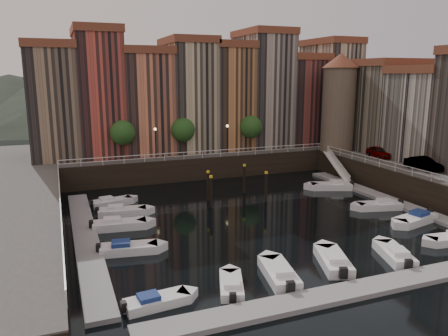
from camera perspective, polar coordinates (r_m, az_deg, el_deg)
name	(u,v)px	position (r m, az deg, el deg)	size (l,w,h in m)	color
ground	(253,215)	(44.34, 3.78, -6.14)	(200.00, 200.00, 0.00)	black
quay_far	(182,156)	(67.73, -5.46, 1.52)	(80.00, 20.00, 3.00)	black
dock_left	(86,238)	(39.63, -17.61, -8.69)	(2.00, 28.00, 0.35)	gray
dock_right	(388,200)	(52.20, 20.67, -3.90)	(2.00, 28.00, 0.35)	gray
dock_near	(362,289)	(30.86, 17.59, -14.82)	(30.00, 2.00, 0.35)	gray
mountains	(118,93)	(149.56, -13.74, 9.47)	(145.00, 100.00, 18.00)	#2D382D
far_terrace	(207,95)	(65.25, -2.18, 9.53)	(48.70, 10.30, 17.50)	#8B7058
right_terrace	(433,110)	(61.18, 25.63, 6.89)	(9.30, 24.30, 14.00)	#786E5B
corner_tower	(339,101)	(64.94, 14.75, 8.47)	(5.20, 5.20, 13.80)	#6B5B4C
promenade_trees	(188,130)	(59.17, -4.75, 4.99)	(21.20, 3.20, 5.20)	black
street_lamps	(192,136)	(58.41, -4.15, 4.23)	(10.36, 0.36, 4.18)	black
railings	(235,169)	(47.66, 1.38, -0.10)	(36.08, 34.04, 0.52)	white
gangway	(337,165)	(60.67, 14.57, 0.35)	(2.78, 8.32, 3.73)	white
mooring_pilings	(233,186)	(48.81, 1.15, -2.39)	(6.70, 4.84, 3.78)	black
boat_left_0	(156,302)	(28.10, -8.93, -16.85)	(4.25, 1.91, 0.96)	white
boat_left_1	(127,248)	(35.98, -12.50, -10.22)	(4.86, 2.43, 1.09)	white
boat_left_2	(118,225)	(41.47, -13.64, -7.21)	(5.19, 2.44, 1.17)	white
boat_left_3	(121,212)	(45.25, -13.28, -5.56)	(5.09, 2.49, 1.14)	white
boat_left_4	(111,202)	(48.92, -14.54, -4.33)	(4.67, 2.49, 1.05)	white
boat_right_1	(416,219)	(45.65, 23.76, -6.11)	(5.27, 2.95, 1.18)	white
boat_right_2	(380,205)	(48.91, 19.72, -4.63)	(5.02, 2.82, 1.12)	white
boat_right_4	(332,186)	(55.53, 13.94, -2.29)	(5.31, 3.52, 1.20)	white
boat_near_0	(231,285)	(29.63, 0.96, -15.09)	(2.66, 4.16, 0.94)	white
boat_near_1	(279,274)	(31.24, 7.24, -13.53)	(2.71, 5.20, 1.16)	white
boat_near_2	(334,261)	(33.86, 14.11, -11.71)	(3.37, 5.24, 1.18)	white
boat_near_3	(395,254)	(36.54, 21.41, -10.45)	(3.03, 4.86, 1.09)	white
car_a	(379,153)	(61.27, 19.55, 1.89)	(1.75, 4.34, 1.48)	gray
car_b	(424,165)	(55.08, 24.62, 0.41)	(1.60, 4.59, 1.51)	gray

